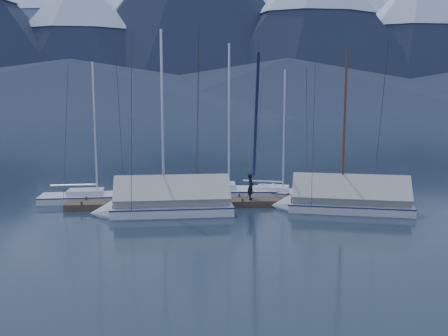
# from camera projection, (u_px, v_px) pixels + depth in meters

# --- Properties ---
(ground) EXTENTS (1000.00, 1000.00, 0.00)m
(ground) POSITION_uv_depth(u_px,v_px,m) (228.00, 213.00, 25.75)
(ground) COLOR black
(ground) RESTS_ON ground
(mountain_range) EXTENTS (877.00, 584.00, 150.50)m
(mountain_range) POSITION_uv_depth(u_px,v_px,m) (186.00, 38.00, 383.71)
(mountain_range) COLOR #475675
(mountain_range) RESTS_ON ground
(dock) EXTENTS (18.00, 1.50, 0.54)m
(dock) POSITION_uv_depth(u_px,v_px,m) (224.00, 203.00, 27.71)
(dock) COLOR #382D23
(dock) RESTS_ON ground
(mooring_posts) EXTENTS (15.12, 1.52, 0.35)m
(mooring_posts) POSITION_uv_depth(u_px,v_px,m) (215.00, 199.00, 27.63)
(mooring_posts) COLOR #382D23
(mooring_posts) RESTS_ON ground
(sailboat_open_left) EXTENTS (7.02, 2.98, 9.17)m
(sailboat_open_left) POSITION_uv_depth(u_px,v_px,m) (106.00, 198.00, 28.92)
(sailboat_open_left) COLOR silver
(sailboat_open_left) RESTS_ON ground
(sailboat_open_mid) EXTENTS (8.14, 3.42, 10.55)m
(sailboat_open_mid) POSITION_uv_depth(u_px,v_px,m) (238.00, 193.00, 30.39)
(sailboat_open_mid) COLOR silver
(sailboat_open_mid) RESTS_ON ground
(sailboat_open_right) EXTENTS (6.87, 3.97, 8.76)m
(sailboat_open_right) POSITION_uv_depth(u_px,v_px,m) (290.00, 195.00, 29.96)
(sailboat_open_right) COLOR silver
(sailboat_open_right) RESTS_ON ground
(sailboat_covered_near) EXTENTS (7.99, 4.40, 9.94)m
(sailboat_covered_near) POSITION_uv_depth(u_px,v_px,m) (339.00, 202.00, 26.27)
(sailboat_covered_near) COLOR #B8BBC5
(sailboat_covered_near) RESTS_ON ground
(sailboat_covered_far) EXTENTS (7.64, 3.23, 10.65)m
(sailboat_covered_far) POSITION_uv_depth(u_px,v_px,m) (161.00, 204.00, 25.45)
(sailboat_covered_far) COLOR silver
(sailboat_covered_far) RESTS_ON ground
(person) EXTENTS (0.47, 0.63, 1.54)m
(person) POSITION_uv_depth(u_px,v_px,m) (251.00, 187.00, 27.57)
(person) COLOR black
(person) RESTS_ON dock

